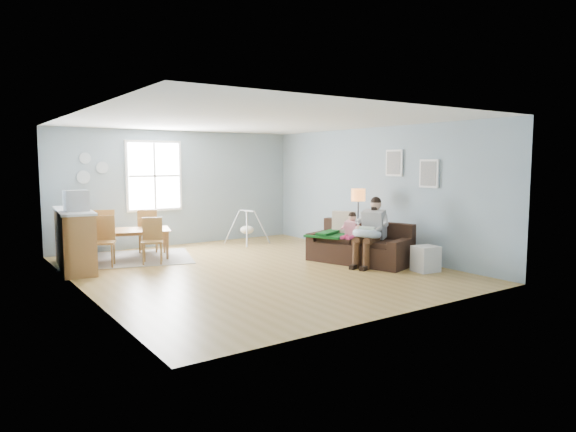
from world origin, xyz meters
TOP-DOWN VIEW (x-y plane):
  - room at (0.00, 0.00)m, footprint 8.40×9.40m
  - window at (-0.60, 3.46)m, footprint 1.32×0.08m
  - pictures at (2.97, -1.05)m, footprint 0.05×1.34m
  - wall_plates at (-2.00, 3.47)m, footprint 0.67×0.02m
  - sofa at (2.05, -0.63)m, footprint 1.41×2.14m
  - green_throw at (1.77, -0.03)m, footprint 1.14×1.06m
  - beige_pillow at (2.08, -0.08)m, footprint 0.30×0.49m
  - father at (2.02, -0.94)m, footprint 0.99×0.68m
  - nursing_pillow at (1.88, -0.99)m, footprint 0.67×0.66m
  - infant at (1.86, -0.96)m, footprint 0.27×0.36m
  - toddler at (1.92, -0.47)m, footprint 0.52×0.41m
  - floor_lamp at (2.43, -0.12)m, footprint 0.29×0.29m
  - storage_cube at (2.44, -1.91)m, footprint 0.46×0.42m
  - rug at (-1.60, 2.35)m, footprint 2.93×2.52m
  - dining_table at (-1.60, 2.35)m, footprint 1.89×1.38m
  - chair_sw at (-2.19, 1.89)m, footprint 0.56×0.56m
  - chair_se at (-1.34, 1.63)m, footprint 0.53×0.53m
  - chair_nw at (-1.86, 3.06)m, footprint 0.54×0.54m
  - chair_ne at (-1.01, 2.82)m, footprint 0.56×0.56m
  - counter at (-2.70, 1.94)m, footprint 0.79×2.02m
  - monitor at (-2.73, 1.57)m, footprint 0.40×0.38m
  - baby_swing at (1.36, 2.61)m, footprint 0.97×0.98m

SIDE VIEW (x-z plane):
  - rug at x=-1.60m, z-range 0.00..0.01m
  - storage_cube at x=2.44m, z-range 0.00..0.46m
  - sofa at x=2.05m, z-range -0.12..0.68m
  - dining_table at x=-1.60m, z-range 0.00..0.59m
  - baby_swing at x=1.36m, z-range -0.04..0.77m
  - chair_se at x=-1.34m, z-range 0.06..0.95m
  - green_throw at x=1.77m, z-range 0.49..0.53m
  - chair_ne at x=-1.01m, z-range 0.07..1.02m
  - chair_sw at x=-2.19m, z-range 0.07..1.02m
  - chair_nw at x=-1.86m, z-range 0.07..1.04m
  - counter at x=-2.70m, z-range 0.01..1.11m
  - nursing_pillow at x=1.88m, z-range 0.52..0.74m
  - toddler at x=1.92m, z-range 0.28..1.06m
  - father at x=2.02m, z-range 0.04..1.35m
  - infant at x=1.86m, z-range 0.64..0.77m
  - beige_pillow at x=2.08m, z-range 0.49..0.97m
  - floor_lamp at x=2.43m, z-range 0.46..1.88m
  - monitor at x=-2.73m, z-range 1.10..1.47m
  - window at x=-0.60m, z-range 0.84..2.46m
  - wall_plates at x=-2.00m, z-range 1.50..2.16m
  - pictures at x=2.97m, z-range 1.48..2.22m
  - room at x=0.00m, z-range 0.47..4.37m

